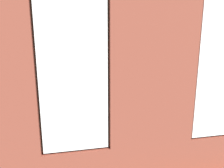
# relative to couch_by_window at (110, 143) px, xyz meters

# --- Properties ---
(ground_plane) EXTENTS (6.89, 6.51, 0.10)m
(ground_plane) POSITION_rel_couch_by_window_xyz_m (-0.49, -2.22, -0.38)
(ground_plane) COLOR brown
(brick_wall_with_windows) EXTENTS (6.29, 0.30, 3.29)m
(brick_wall_with_windows) POSITION_rel_couch_by_window_xyz_m (-0.49, 0.65, 1.29)
(brick_wall_with_windows) COLOR brown
(brick_wall_with_windows) RESTS_ON ground_plane
(couch_by_window) EXTENTS (1.96, 0.87, 0.80)m
(couch_by_window) POSITION_rel_couch_by_window_xyz_m (0.00, 0.00, 0.00)
(couch_by_window) COLOR black
(couch_by_window) RESTS_ON ground_plane
(couch_left) EXTENTS (0.93, 2.08, 0.80)m
(couch_left) POSITION_rel_couch_by_window_xyz_m (-2.93, -1.77, -0.00)
(couch_left) COLOR black
(couch_left) RESTS_ON ground_plane
(coffee_table) EXTENTS (1.26, 0.78, 0.43)m
(coffee_table) POSITION_rel_couch_by_window_xyz_m (-0.26, -2.49, 0.04)
(coffee_table) COLOR olive
(coffee_table) RESTS_ON ground_plane
(cup_ceramic) EXTENTS (0.08, 0.08, 0.09)m
(cup_ceramic) POSITION_rel_couch_by_window_xyz_m (-0.10, -2.59, 0.14)
(cup_ceramic) COLOR #4C4C51
(cup_ceramic) RESTS_ON coffee_table
(candle_jar) EXTENTS (0.08, 0.08, 0.11)m
(candle_jar) POSITION_rel_couch_by_window_xyz_m (-0.60, -2.63, 0.15)
(candle_jar) COLOR #B7333D
(candle_jar) RESTS_ON coffee_table
(table_plant_small) EXTENTS (0.15, 0.15, 0.25)m
(table_plant_small) POSITION_rel_couch_by_window_xyz_m (-0.35, -2.38, 0.23)
(table_plant_small) COLOR #9E5638
(table_plant_small) RESTS_ON coffee_table
(remote_gray) EXTENTS (0.18, 0.11, 0.02)m
(remote_gray) POSITION_rel_couch_by_window_xyz_m (0.12, -2.38, 0.11)
(remote_gray) COLOR #59595B
(remote_gray) RESTS_ON coffee_table
(remote_silver) EXTENTS (0.18, 0.11, 0.02)m
(remote_silver) POSITION_rel_couch_by_window_xyz_m (-0.26, -2.49, 0.11)
(remote_silver) COLOR #B2B2B7
(remote_silver) RESTS_ON coffee_table
(media_console) EXTENTS (0.98, 0.42, 0.49)m
(media_console) POSITION_rel_couch_by_window_xyz_m (2.31, -2.26, -0.09)
(media_console) COLOR black
(media_console) RESTS_ON ground_plane
(tv_flatscreen) EXTENTS (1.04, 0.20, 0.71)m
(tv_flatscreen) POSITION_rel_couch_by_window_xyz_m (2.31, -2.26, 0.51)
(tv_flatscreen) COLOR black
(tv_flatscreen) RESTS_ON media_console
(papasan_chair) EXTENTS (1.19, 1.19, 0.73)m
(papasan_chair) POSITION_rel_couch_by_window_xyz_m (-0.55, -4.41, 0.13)
(papasan_chair) COLOR olive
(papasan_chair) RESTS_ON ground_plane
(potted_plant_between_couches) EXTENTS (0.62, 0.77, 1.19)m
(potted_plant_between_couches) POSITION_rel_couch_by_window_xyz_m (-1.43, -0.05, 0.07)
(potted_plant_between_couches) COLOR beige
(potted_plant_between_couches) RESTS_ON ground_plane
(potted_plant_corner_near_left) EXTENTS (0.69, 0.68, 1.30)m
(potted_plant_corner_near_left) POSITION_rel_couch_by_window_xyz_m (-3.09, -4.48, 0.41)
(potted_plant_corner_near_left) COLOR beige
(potted_plant_corner_near_left) RESTS_ON ground_plane
(potted_plant_foreground_right) EXTENTS (1.10, 0.96, 1.21)m
(potted_plant_foreground_right) POSITION_rel_couch_by_window_xyz_m (2.02, -4.44, 0.23)
(potted_plant_foreground_right) COLOR #9E5638
(potted_plant_foreground_right) RESTS_ON ground_plane
(potted_plant_mid_room_small) EXTENTS (0.47, 0.47, 0.60)m
(potted_plant_mid_room_small) POSITION_rel_couch_by_window_xyz_m (-1.25, -2.87, 0.07)
(potted_plant_mid_room_small) COLOR gray
(potted_plant_mid_room_small) RESTS_ON ground_plane
(potted_plant_beside_window_right) EXTENTS (0.61, 0.61, 0.94)m
(potted_plant_beside_window_right) POSITION_rel_couch_by_window_xyz_m (1.57, 0.10, 0.25)
(potted_plant_beside_window_right) COLOR #47423D
(potted_plant_beside_window_right) RESTS_ON ground_plane
(potted_plant_by_left_couch) EXTENTS (0.23, 0.23, 0.45)m
(potted_plant_by_left_couch) POSITION_rel_couch_by_window_xyz_m (-2.53, -3.25, -0.03)
(potted_plant_by_left_couch) COLOR #47423D
(potted_plant_by_left_couch) RESTS_ON ground_plane
(potted_plant_near_tv) EXTENTS (0.83, 0.96, 1.46)m
(potted_plant_near_tv) POSITION_rel_couch_by_window_xyz_m (1.77, -1.32, 0.39)
(potted_plant_near_tv) COLOR gray
(potted_plant_near_tv) RESTS_ON ground_plane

